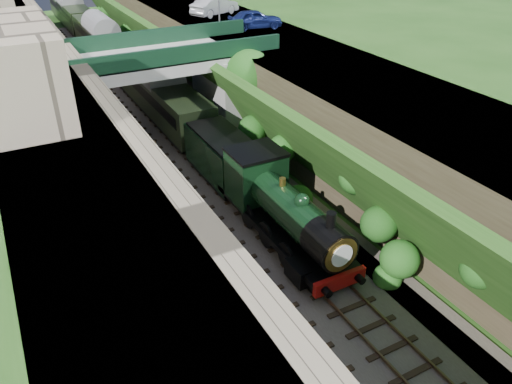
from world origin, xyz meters
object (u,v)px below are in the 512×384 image
object	(u,v)px
car_silver	(215,6)
locomotive	(283,211)
car_blue	(255,19)
road_bridge	(168,82)
tree	(250,76)
tender	(223,158)

from	to	relation	value
car_silver	locomotive	world-z (taller)	car_silver
car_blue	locomotive	bearing A→B (deg)	165.47
car_blue	locomotive	world-z (taller)	car_blue
road_bridge	locomotive	world-z (taller)	road_bridge
tree	tender	xyz separation A→B (m)	(-4.71, -5.39, -3.03)
tree	road_bridge	bearing A→B (deg)	146.27
tree	car_blue	distance (m)	8.28
road_bridge	tree	world-z (taller)	road_bridge
road_bridge	car_silver	xyz separation A→B (m)	(8.35, 10.19, 2.99)
car_silver	tender	distance (m)	21.26
tree	car_silver	distance (m)	14.13
car_blue	tender	xyz separation A→B (m)	(-8.76, -12.21, -5.40)
tree	car_blue	bearing A→B (deg)	59.30
tree	car_blue	world-z (taller)	car_blue
locomotive	tender	size ratio (longest dim) A/B	1.70
tree	car_silver	size ratio (longest dim) A/B	1.34
car_blue	tree	bearing A→B (deg)	158.90
road_bridge	car_silver	size ratio (longest dim) A/B	3.25
car_blue	car_silver	bearing A→B (deg)	15.31
car_blue	tender	size ratio (longest dim) A/B	0.75
locomotive	car_silver	bearing A→B (deg)	72.87
car_silver	locomotive	xyz separation A→B (m)	(-8.09, -26.26, -5.17)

